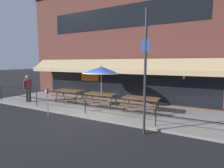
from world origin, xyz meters
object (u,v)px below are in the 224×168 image
(picnic_table_right, at_px, (141,100))
(pedestrian_walking, at_px, (28,87))
(parking_meter_near, at_px, (47,93))
(picnic_table_left, at_px, (69,93))
(patio_umbrella_centre, at_px, (101,70))
(street_sign_pole, at_px, (145,72))
(picnic_table_centre, at_px, (101,96))

(picnic_table_right, xyz_separation_m, pedestrian_walking, (-7.25, -1.04, 0.35))
(pedestrian_walking, relative_size, parking_meter_near, 1.20)
(picnic_table_left, height_order, pedestrian_walking, pedestrian_walking)
(patio_umbrella_centre, distance_m, street_sign_pole, 4.15)
(patio_umbrella_centre, relative_size, street_sign_pole, 0.53)
(pedestrian_walking, bearing_deg, picnic_table_right, 8.16)
(picnic_table_right, bearing_deg, parking_meter_near, -147.54)
(picnic_table_left, bearing_deg, patio_umbrella_centre, -0.55)
(parking_meter_near, bearing_deg, patio_umbrella_centre, 60.34)
(picnic_table_right, height_order, street_sign_pole, street_sign_pole)
(picnic_table_left, xyz_separation_m, parking_meter_near, (0.94, -2.63, 0.44))
(picnic_table_left, distance_m, patio_umbrella_centre, 2.84)
(picnic_table_right, relative_size, parking_meter_near, 1.27)
(picnic_table_centre, height_order, picnic_table_right, same)
(patio_umbrella_centre, xyz_separation_m, parking_meter_near, (-1.48, -2.61, -1.03))
(picnic_table_right, relative_size, patio_umbrella_centre, 0.76)
(patio_umbrella_centre, bearing_deg, parking_meter_near, -119.66)
(picnic_table_left, xyz_separation_m, patio_umbrella_centre, (2.42, -0.02, 1.47))
(picnic_table_left, distance_m, pedestrian_walking, 2.70)
(picnic_table_left, height_order, parking_meter_near, parking_meter_near)
(picnic_table_centre, bearing_deg, street_sign_pole, -36.36)
(patio_umbrella_centre, relative_size, pedestrian_walking, 1.39)
(pedestrian_walking, relative_size, street_sign_pole, 0.38)
(picnic_table_centre, relative_size, patio_umbrella_centre, 0.76)
(picnic_table_right, bearing_deg, patio_umbrella_centre, 177.14)
(picnic_table_right, relative_size, pedestrian_walking, 1.05)
(picnic_table_right, bearing_deg, street_sign_pole, -69.37)
(picnic_table_right, distance_m, pedestrian_walking, 7.33)
(pedestrian_walking, distance_m, parking_meter_near, 3.64)
(picnic_table_centre, xyz_separation_m, picnic_table_right, (2.42, -0.07, 0.00))
(picnic_table_centre, bearing_deg, parking_meter_near, -120.15)
(picnic_table_centre, distance_m, patio_umbrella_centre, 1.47)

